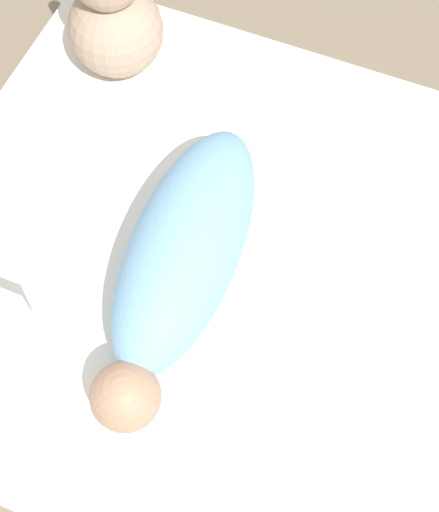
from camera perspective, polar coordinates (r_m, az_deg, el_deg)
ground_plane at (r=1.50m, az=2.24°, el=-4.03°), size 12.00×12.00×0.00m
bed_mattress at (r=1.42m, az=2.36°, el=-2.61°), size 1.30×1.09×0.18m
swaddled_baby at (r=1.25m, az=-3.05°, el=-0.13°), size 0.22×0.60×0.18m
bunny_plush at (r=1.53m, az=-8.49°, el=18.54°), size 0.20×0.20×0.36m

